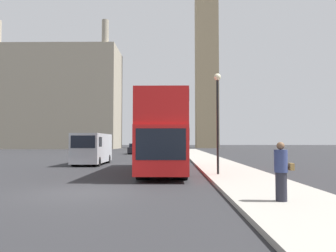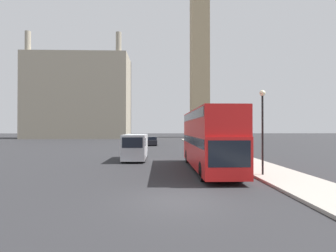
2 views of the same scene
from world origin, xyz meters
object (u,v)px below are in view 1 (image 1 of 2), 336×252
Objects in this scene: red_double_decker_bus at (164,132)px; pedestrian at (281,171)px; white_van at (92,148)px; parked_sedan at (135,149)px; clock_tower at (206,20)px; street_lamp at (218,107)px.

red_double_decker_bus reaches higher than pedestrian.
white_van is 21.76m from parked_sedan.
pedestrian is at bearing -77.56° from parked_sedan.
red_double_decker_bus is 6.83× the size of pedestrian.
clock_tower is 87.52m from pedestrian.
street_lamp reaches higher than red_double_decker_bus.
clock_tower is 74.10m from white_van.
red_double_decker_bus is 8.44m from white_van.
clock_tower is at bearing 76.02° from white_van.
clock_tower reaches higher than parked_sedan.
red_double_decker_bus is 2.57× the size of parked_sedan.
clock_tower is 13.32× the size of street_lamp.
white_van reaches higher than pedestrian.
clock_tower reaches higher than white_van.
parked_sedan is (-8.40, 38.11, -0.29)m from pedestrian.
red_double_decker_bus reaches higher than white_van.
white_van is (-15.87, -63.74, -34.30)m from clock_tower.
street_lamp is 31.61m from parked_sedan.
pedestrian is at bearing -60.15° from white_van.
white_van is 18.89m from pedestrian.
parked_sedan is (-4.82, 27.74, -1.70)m from red_double_decker_bus.
white_van is at bearing -92.62° from parked_sedan.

